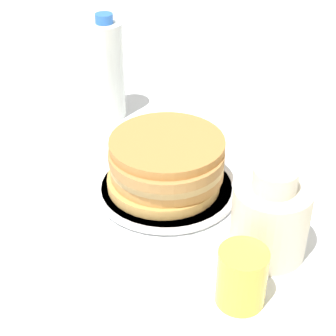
# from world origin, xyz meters

# --- Properties ---
(ground_plane) EXTENTS (4.00, 4.00, 0.00)m
(ground_plane) POSITION_xyz_m (0.00, 0.00, 0.00)
(ground_plane) COLOR white
(plate) EXTENTS (0.24, 0.24, 0.01)m
(plate) POSITION_xyz_m (0.02, 0.00, 0.01)
(plate) COLOR white
(plate) RESTS_ON ground_plane
(pancake_stack) EXTENTS (0.20, 0.20, 0.08)m
(pancake_stack) POSITION_xyz_m (0.01, 0.00, 0.05)
(pancake_stack) COLOR tan
(pancake_stack) RESTS_ON plate
(juice_glass) EXTENTS (0.07, 0.07, 0.08)m
(juice_glass) POSITION_xyz_m (0.25, 0.12, 0.04)
(juice_glass) COLOR yellow
(juice_glass) RESTS_ON ground_plane
(cream_jug) EXTENTS (0.11, 0.11, 0.14)m
(cream_jug) POSITION_xyz_m (0.15, 0.16, 0.06)
(cream_jug) COLOR beige
(cream_jug) RESTS_ON ground_plane
(water_bottle_near) EXTENTS (0.07, 0.07, 0.21)m
(water_bottle_near) POSITION_xyz_m (-0.24, -0.14, 0.10)
(water_bottle_near) COLOR silver
(water_bottle_near) RESTS_ON ground_plane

